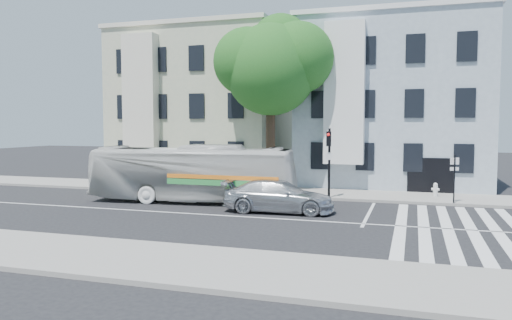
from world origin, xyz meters
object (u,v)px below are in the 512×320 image
at_px(bus, 193,174).
at_px(sedan, 279,196).
at_px(traffic_signal, 329,154).
at_px(fire_hydrant, 435,189).

xyz_separation_m(bus, sedan, (5.20, -1.59, -0.77)).
bearing_deg(traffic_signal, sedan, -120.27).
height_order(bus, fire_hydrant, bus).
relative_size(bus, sedan, 2.10).
relative_size(sedan, fire_hydrant, 6.87).
height_order(bus, sedan, bus).
bearing_deg(bus, traffic_signal, -74.17).
bearing_deg(fire_hydrant, traffic_signal, -156.85).
xyz_separation_m(sedan, fire_hydrant, (7.28, 6.66, -0.22)).
distance_m(traffic_signal, fire_hydrant, 6.41).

